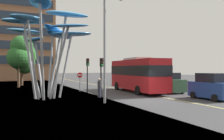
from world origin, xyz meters
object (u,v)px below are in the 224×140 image
red_bus (137,73)px  car_parked_mid (168,83)px  pedestrian (99,88)px  no_entry_sign (80,79)px  car_parked_near (211,87)px  traffic_light_kerb_near (101,69)px  leaf_sculpture (48,30)px  traffic_light_kerb_far (88,68)px  street_lamp (109,34)px

red_bus → car_parked_mid: (2.81, -2.00, -1.07)m
pedestrian → no_entry_sign: no_entry_sign is taller
car_parked_near → car_parked_mid: 6.02m
car_parked_near → car_parked_mid: (0.08, 6.02, -0.02)m
car_parked_near → pedestrian: 9.82m
car_parked_mid → pedestrian: 8.45m
traffic_light_kerb_near → car_parked_near: 9.88m
no_entry_sign → pedestrian: bearing=-87.4°
red_bus → traffic_light_kerb_near: 5.78m
red_bus → leaf_sculpture: bearing=-171.9°
traffic_light_kerb_far → pedestrian: bearing=-93.5°
traffic_light_kerb_near → no_entry_sign: 5.23m
traffic_light_kerb_near → traffic_light_kerb_far: size_ratio=0.97×
pedestrian → car_parked_near: bearing=-32.0°
leaf_sculpture → car_parked_near: (12.74, -6.59, -5.06)m
red_bus → car_parked_near: red_bus is taller
no_entry_sign → car_parked_mid: bearing=-28.4°
car_parked_mid → no_entry_sign: (-8.65, 4.67, 0.45)m
street_lamp → pedestrian: bearing=81.3°
car_parked_near → no_entry_sign: size_ratio=1.72×
traffic_light_kerb_near → car_parked_mid: 8.21m
pedestrian → leaf_sculpture: bearing=162.5°
traffic_light_kerb_far → car_parked_mid: size_ratio=0.96×
leaf_sculpture → no_entry_sign: 7.46m
street_lamp → no_entry_sign: street_lamp is taller
car_parked_near → no_entry_sign: 13.71m
car_parked_mid → traffic_light_kerb_far: bearing=157.2°
traffic_light_kerb_far → car_parked_mid: (8.15, -3.42, -1.69)m
leaf_sculpture → no_entry_sign: size_ratio=4.31×
leaf_sculpture → street_lamp: bearing=-50.8°
traffic_light_kerb_near → pedestrian: 1.83m
traffic_light_kerb_near → street_lamp: (-0.88, -3.81, 2.70)m
leaf_sculpture → car_parked_mid: 13.80m
traffic_light_kerb_far → car_parked_near: size_ratio=0.99×
traffic_light_kerb_near → leaf_sculpture: bearing=168.6°
leaf_sculpture → pedestrian: bearing=-17.5°
traffic_light_kerb_far → car_parked_mid: 9.00m
traffic_light_kerb_near → car_parked_near: bearing=-35.2°
leaf_sculpture → street_lamp: 6.21m
traffic_light_kerb_near → pedestrian: traffic_light_kerb_near is taller
red_bus → traffic_light_kerb_near: size_ratio=2.94×
car_parked_near → pedestrian: size_ratio=2.16×
traffic_light_kerb_far → pedestrian: traffic_light_kerb_far is taller
traffic_light_kerb_near → car_parked_near: size_ratio=0.95×
red_bus → leaf_sculpture: size_ratio=1.12×
red_bus → traffic_light_kerb_far: red_bus is taller
leaf_sculpture → car_parked_mid: leaf_sculpture is taller
leaf_sculpture → car_parked_mid: (12.82, -0.57, -5.08)m
red_bus → car_parked_near: size_ratio=2.81×
car_parked_mid → car_parked_near: bearing=-90.8°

